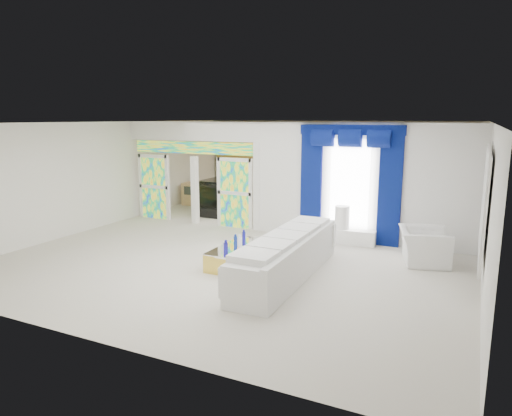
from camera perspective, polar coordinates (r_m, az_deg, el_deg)
The scene contains 22 objects.
floor at distance 11.92m, azimuth 1.20°, elevation -4.07°, with size 12.00×12.00×0.00m, color #B7AF9E.
dividing_wall at distance 11.88m, azimuth 12.75°, elevation 2.99°, with size 5.70×0.18×3.00m, color white.
dividing_header at distance 13.77m, azimuth -7.99°, elevation 9.35°, with size 4.30×0.18×0.55m, color white.
stained_panel_left at distance 14.76m, azimuth -12.43°, elevation 2.58°, with size 0.95×0.04×2.00m, color #994C3F.
stained_panel_right at distance 13.21m, azimuth -2.62°, elevation 1.85°, with size 0.95×0.04×2.00m, color #994C3F.
stained_transom at distance 13.80m, azimuth -7.93°, elevation 7.38°, with size 4.00×0.05×0.35m, color #994C3F.
window_pane at distance 11.85m, azimuth 11.46°, elevation 2.78°, with size 1.00×0.02×2.30m, color white.
blue_drape_left at distance 12.11m, azimuth 6.82°, elevation 2.86°, with size 0.55×0.10×2.80m, color #030340.
blue_drape_right at distance 11.63m, azimuth 16.19°, elevation 2.15°, with size 0.55×0.10×2.80m, color #030340.
blue_pelmet at distance 11.71m, azimuth 11.68°, elevation 9.41°, with size 2.60×0.12×0.25m, color #030340.
wall_mirror at distance 9.61m, azimuth 26.38°, elevation 0.54°, with size 0.04×2.70×1.90m, color white.
gold_curtains at distance 17.13m, azimuth 9.45°, elevation 5.53°, with size 9.70×0.12×2.90m, color #BB842D.
white_sofa at distance 9.23m, azimuth 3.85°, elevation -6.21°, with size 0.85×3.95×0.75m, color silver.
coffee_table at distance 10.09m, azimuth -2.69°, elevation -5.80°, with size 0.57×1.70×0.38m, color gold.
console_table at distance 11.83m, azimuth 11.89°, elevation -3.52°, with size 1.10×0.35×0.37m, color white.
table_lamp at distance 11.79m, azimuth 10.56°, elevation -1.15°, with size 0.36×0.36×0.58m, color silver.
armchair at distance 10.70m, azimuth 19.97°, elevation -4.45°, with size 1.15×1.01×0.75m, color silver.
grand_piano at distance 16.11m, azimuth -2.98°, elevation 1.79°, with size 1.56×2.05×1.04m, color black.
piano_bench at distance 14.82m, azimuth -5.92°, elevation -0.53°, with size 0.89×0.34×0.30m, color black.
tv_console at distance 16.93m, azimuth -7.95°, elevation 1.76°, with size 0.55×0.50×0.80m, color tan.
chandelier at distance 15.58m, azimuth -1.32°, elevation 9.37°, with size 0.60×0.60×0.60m, color gold.
decanters at distance 10.00m, azimuth -2.79°, elevation -4.31°, with size 0.23×1.18×0.23m.
Camera 1 is at (4.75, -10.48, 3.12)m, focal length 32.46 mm.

